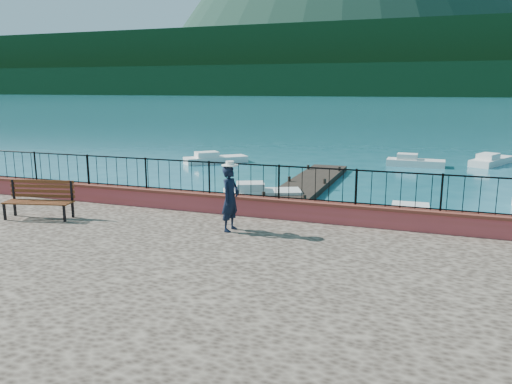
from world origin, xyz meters
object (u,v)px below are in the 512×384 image
Objects in this scene: boat_0 at (262,191)px; boat_3 at (216,157)px; park_bench at (40,208)px; person at (230,198)px; boat_5 at (492,158)px; boat_4 at (416,160)px; boat_1 at (426,216)px.

boat_0 is 11.45m from boat_3.
person reaches higher than park_bench.
person is at bearing -99.69° from boat_0.
boat_3 is at bearing 101.11° from boat_0.
boat_0 is 18.35m from boat_5.
boat_4 is 0.83× the size of boat_5.
boat_0 is (-2.17, 8.87, -1.67)m from person.
boat_5 is at bearing 28.32° from boat_4.
boat_4 is 5.23m from boat_5.
person reaches higher than boat_0.
boat_3 is 12.95m from boat_4.
boat_0 is at bearing -115.26° from boat_4.
boat_4 is (6.10, 12.46, 0.00)m from boat_0.
boat_1 is (10.55, 7.38, -1.12)m from park_bench.
boat_4 is (9.63, 22.02, -1.12)m from park_bench.
boat_4 is at bearing 53.43° from park_bench.
boat_1 and boat_3 have the same top height.
boat_1 is at bearing -82.80° from boat_3.
park_bench is 0.58× the size of boat_4.
boat_4 is (12.59, 3.02, 0.00)m from boat_3.
boat_1 is (7.02, -2.19, 0.00)m from boat_0.
park_bench is 10.26m from boat_0.
boat_3 is (-2.96, 19.00, -1.12)m from park_bench.
boat_0 is at bearing 170.21° from boat_5.
boat_1 is 0.90× the size of boat_3.
park_bench reaches higher than boat_5.
boat_5 is at bearing -24.58° from boat_3.
boat_5 is (14.27, 24.43, -1.12)m from park_bench.
boat_4 and boat_5 have the same top height.
boat_3 is at bearing 33.33° from person.
boat_3 is 1.17× the size of boat_4.
boat_0 and boat_5 have the same top height.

